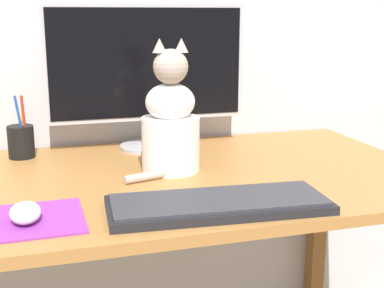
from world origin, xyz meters
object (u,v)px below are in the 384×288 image
monitor (147,70)px  computer_mouse_left (25,213)px  cat (170,123)px  pen_cup (21,141)px  keyboard (218,204)px

monitor → computer_mouse_left: bearing=-124.3°
cat → pen_cup: size_ratio=1.89×
monitor → computer_mouse_left: (-0.35, -0.51, -0.21)m
computer_mouse_left → cat: cat is taller
computer_mouse_left → keyboard: bearing=-5.5°
monitor → computer_mouse_left: 0.65m
monitor → cat: size_ratio=1.75×
cat → pen_cup: (-0.36, 0.24, -0.08)m
computer_mouse_left → cat: bearing=36.7°
cat → computer_mouse_left: bearing=-138.7°
monitor → pen_cup: 0.40m
monitor → keyboard: monitor is taller
monitor → cat: 0.27m
pen_cup → computer_mouse_left: bearing=-88.5°
monitor → keyboard: (0.03, -0.54, -0.22)m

